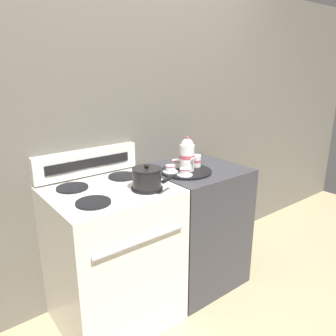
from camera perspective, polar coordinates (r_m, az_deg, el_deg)
ground_plane at (r=2.55m, az=-2.20°, el=-21.25°), size 6.00×6.00×0.00m
wall_back at (r=2.33m, az=-7.37°, el=5.04°), size 6.00×0.05×2.20m
stove at (r=2.15m, az=-9.49°, el=-14.82°), size 0.71×0.65×0.91m
control_panel at (r=2.17m, az=-13.85°, el=0.95°), size 0.70×0.05×0.17m
side_counter at (r=2.50m, az=4.49°, el=-9.88°), size 0.63×0.62×0.90m
saucepan at (r=1.90m, az=-3.64°, el=-1.70°), size 0.20×0.25×0.14m
serving_tray at (r=2.23m, az=3.16°, el=-0.56°), size 0.35×0.35×0.01m
teapot at (r=2.20m, az=3.36°, el=2.34°), size 0.10×0.16×0.24m
teacup_left at (r=2.18m, az=0.46°, el=-0.14°), size 0.10×0.10×0.05m
teacup_right at (r=2.31m, az=1.47°, el=0.84°), size 0.10×0.10×0.05m
teacup_front at (r=2.11m, az=2.95°, el=-0.70°), size 0.10×0.10×0.05m
creamer_jug at (r=2.31m, az=4.92°, el=1.27°), size 0.07×0.07×0.08m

